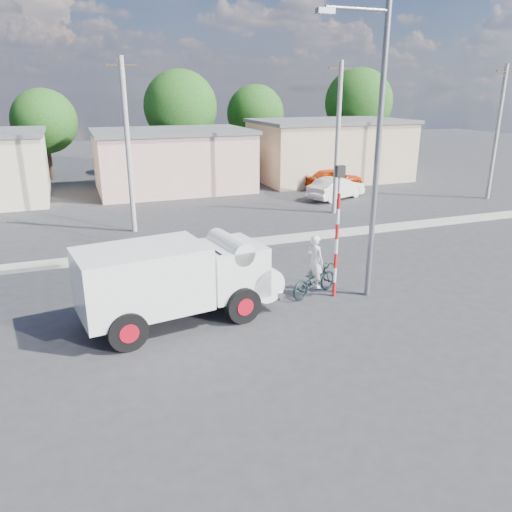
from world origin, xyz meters
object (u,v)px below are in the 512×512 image
object	(u,v)px
car_red	(333,178)
cyclist	(315,270)
car_cream	(336,188)
truck	(181,278)
bicycle	(314,280)
traffic_pole	(338,221)
streetlight	(374,145)

from	to	relation	value
car_red	cyclist	bearing A→B (deg)	141.51
car_cream	car_red	size ratio (longest dim) A/B	0.98
cyclist	truck	bearing A→B (deg)	72.01
car_red	bicycle	bearing A→B (deg)	141.51
cyclist	bicycle	bearing A→B (deg)	-0.00
truck	cyclist	distance (m)	4.60
car_cream	traffic_pole	size ratio (longest dim) A/B	0.95
truck	traffic_pole	world-z (taller)	traffic_pole
cyclist	car_cream	xyz separation A→B (m)	(8.32, 13.44, -0.21)
bicycle	car_cream	world-z (taller)	car_cream
bicycle	car_red	size ratio (longest dim) A/B	0.49
cyclist	car_cream	distance (m)	15.81
car_cream	car_red	bearing A→B (deg)	-48.09
cyclist	traffic_pole	bearing A→B (deg)	-140.77
bicycle	cyclist	size ratio (longest dim) A/B	1.14
cyclist	traffic_pole	distance (m)	1.82
cyclist	streetlight	xyz separation A→B (m)	(1.52, -0.62, 4.07)
bicycle	car_cream	distance (m)	15.81
bicycle	car_cream	bearing A→B (deg)	-53.81
truck	streetlight	distance (m)	7.09
bicycle	cyclist	bearing A→B (deg)	-0.00
truck	bicycle	world-z (taller)	truck
traffic_pole	bicycle	bearing A→B (deg)	151.27
truck	car_cream	size ratio (longest dim) A/B	1.48
streetlight	truck	bearing A→B (deg)	177.20
bicycle	cyclist	distance (m)	0.36
traffic_pole	streetlight	bearing A→B (deg)	-17.73
car_cream	cyclist	bearing A→B (deg)	125.86
bicycle	cyclist	world-z (taller)	cyclist
traffic_pole	car_cream	bearing A→B (deg)	60.64
cyclist	car_cream	size ratio (longest dim) A/B	0.43
bicycle	car_cream	xyz separation A→B (m)	(8.32, 13.44, 0.15)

